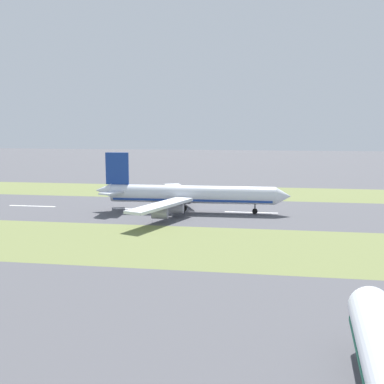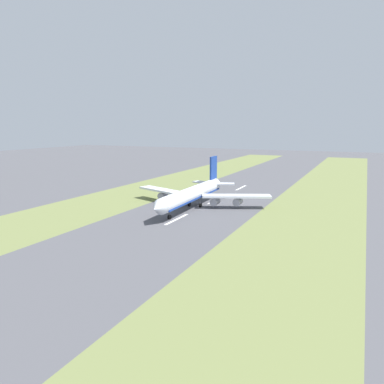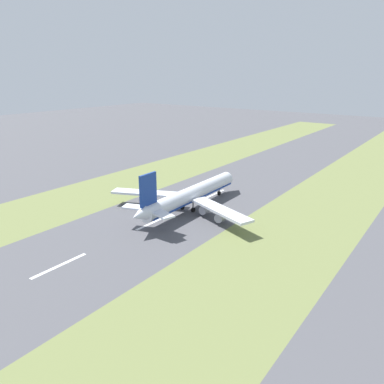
# 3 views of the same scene
# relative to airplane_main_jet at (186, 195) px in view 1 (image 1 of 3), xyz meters

# --- Properties ---
(ground_plane) EXTENTS (800.00, 800.00, 0.00)m
(ground_plane) POSITION_rel_airplane_main_jet_xyz_m (-2.97, 0.52, -6.02)
(ground_plane) COLOR #4C4C51
(grass_median_west) EXTENTS (40.00, 600.00, 0.01)m
(grass_median_west) POSITION_rel_airplane_main_jet_xyz_m (-47.97, 0.52, -6.02)
(grass_median_west) COLOR olive
(grass_median_west) RESTS_ON ground
(grass_median_east) EXTENTS (40.00, 600.00, 0.01)m
(grass_median_east) POSITION_rel_airplane_main_jet_xyz_m (42.03, 0.52, -6.02)
(grass_median_east) COLOR olive
(grass_median_east) RESTS_ON ground
(centreline_dash_near) EXTENTS (1.20, 18.00, 0.01)m
(centreline_dash_near) POSITION_rel_airplane_main_jet_xyz_m (-2.97, -58.10, -6.01)
(centreline_dash_near) COLOR silver
(centreline_dash_near) RESTS_ON ground
(centreline_dash_mid) EXTENTS (1.20, 18.00, 0.01)m
(centreline_dash_mid) POSITION_rel_airplane_main_jet_xyz_m (-2.97, -18.10, -6.01)
(centreline_dash_mid) COLOR silver
(centreline_dash_mid) RESTS_ON ground
(centreline_dash_far) EXTENTS (1.20, 18.00, 0.01)m
(centreline_dash_far) POSITION_rel_airplane_main_jet_xyz_m (-2.97, 21.90, -6.01)
(centreline_dash_far) COLOR silver
(centreline_dash_far) RESTS_ON ground
(airplane_main_jet) EXTENTS (64.12, 67.11, 20.20)m
(airplane_main_jet) POSITION_rel_airplane_main_jet_xyz_m (0.00, 0.00, 0.00)
(airplane_main_jet) COLOR silver
(airplane_main_jet) RESTS_ON ground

